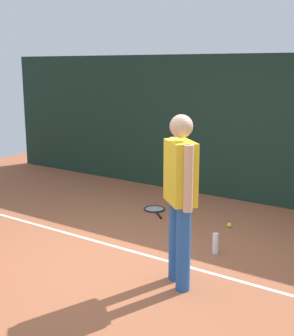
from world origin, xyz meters
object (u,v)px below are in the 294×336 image
Objects in this scene: tennis_player at (180,191)px; tennis_ball_near_player at (229,225)px; tennis_racket at (155,210)px; water_bottle at (215,243)px.

tennis_player is 2.05m from tennis_ball_near_player.
water_bottle reaches higher than tennis_racket.
tennis_ball_near_player is 0.27× the size of water_bottle.
tennis_racket is at bearing 177.80° from tennis_ball_near_player.
water_bottle is (1.48, -0.95, 0.11)m from tennis_racket.
water_bottle is (0.23, -0.90, 0.09)m from tennis_ball_near_player.
tennis_player reaches higher than tennis_ball_near_player.
tennis_ball_near_player is (1.24, -0.05, 0.02)m from tennis_racket.
water_bottle reaches higher than tennis_ball_near_player.
tennis_player is at bearing -87.28° from water_bottle.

